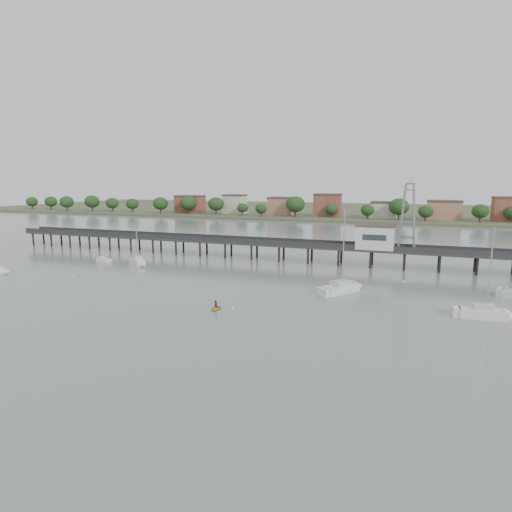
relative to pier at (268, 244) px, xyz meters
The scene contains 12 objects.
ground_plane 60.12m from the pier, 90.00° to the right, with size 500.00×500.00×0.00m, color slate.
pier is the anchor object (origin of this frame).
pier_building 25.16m from the pier, ahead, with size 8.40×5.40×5.30m.
lattice_tower 32.34m from the pier, ahead, with size 3.20×3.20×15.50m.
sailboat_c 33.29m from the pier, 46.82° to the right, with size 7.44×9.10×15.11m.
sailboat_d 54.53m from the pier, 36.52° to the right, with size 8.15×2.84×13.27m.
sailboat_b 30.30m from the pier, 145.18° to the right, with size 6.65×5.25×11.16m.
white_tender 38.89m from the pier, 154.62° to the right, with size 3.87×2.16×1.42m.
yellow_dinghy 42.42m from the pier, 81.32° to the right, with size 1.76×0.51×2.47m, color yellow.
dinghy_occupant 42.42m from the pier, 81.32° to the right, with size 0.45×1.24×0.30m, color black.
mooring_buoys 32.31m from the pier, 71.78° to the right, with size 79.26×27.42×0.39m.
far_shore 179.60m from the pier, 89.89° to the left, with size 500.00×170.00×10.40m.
Camera 1 is at (33.19, -36.31, 18.46)m, focal length 30.00 mm.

